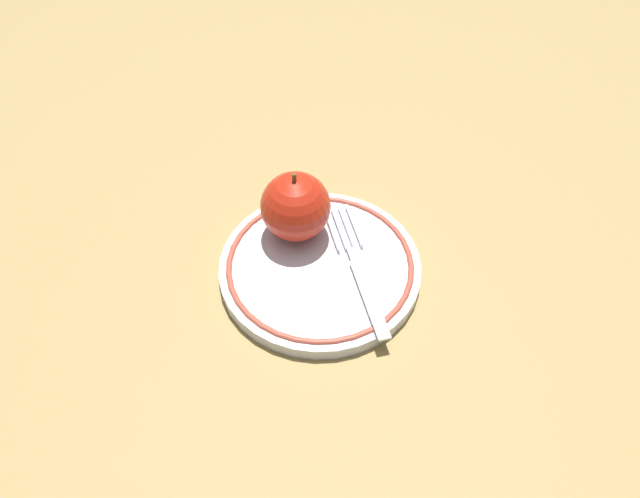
% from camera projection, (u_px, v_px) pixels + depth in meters
% --- Properties ---
extents(ground_plane, '(2.00, 2.00, 0.00)m').
position_uv_depth(ground_plane, '(319.00, 260.00, 0.63)').
color(ground_plane, olive).
extents(plate, '(0.20, 0.20, 0.02)m').
position_uv_depth(plate, '(320.00, 267.00, 0.61)').
color(plate, silver).
rests_on(plate, ground_plane).
extents(apple_red_whole, '(0.07, 0.07, 0.08)m').
position_uv_depth(apple_red_whole, '(295.00, 207.00, 0.61)').
color(apple_red_whole, '#AF2212').
rests_on(apple_red_whole, plate).
extents(fork, '(0.10, 0.16, 0.00)m').
position_uv_depth(fork, '(360.00, 271.00, 0.60)').
color(fork, silver).
rests_on(fork, plate).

